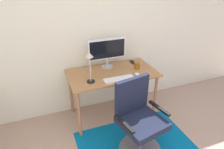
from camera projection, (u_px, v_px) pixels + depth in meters
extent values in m
cube|color=#ECE9CF|center=(97.00, 31.00, 3.09)|extent=(6.00, 0.10, 2.60)
cube|color=#066194|center=(136.00, 145.00, 2.75)|extent=(1.51, 1.07, 0.01)
cube|color=#AA7443|center=(112.00, 73.00, 3.01)|extent=(1.31, 0.71, 0.03)
cylinder|color=#B26D48|center=(79.00, 114.00, 2.75)|extent=(0.04, 0.04, 0.74)
cylinder|color=#B26D48|center=(155.00, 97.00, 3.13)|extent=(0.04, 0.04, 0.74)
cylinder|color=#B26D48|center=(71.00, 93.00, 3.24)|extent=(0.04, 0.04, 0.74)
cylinder|color=#B26D48|center=(137.00, 80.00, 3.62)|extent=(0.04, 0.04, 0.74)
cylinder|color=#B2B2B7|center=(107.00, 66.00, 3.18)|extent=(0.18, 0.18, 0.01)
cylinder|color=#B2B2B7|center=(107.00, 62.00, 3.15)|extent=(0.04, 0.04, 0.13)
cube|color=white|center=(107.00, 49.00, 3.05)|extent=(0.59, 0.04, 0.31)
cube|color=black|center=(107.00, 49.00, 3.03)|extent=(0.55, 0.00, 0.27)
cube|color=white|center=(119.00, 79.00, 2.80)|extent=(0.43, 0.13, 0.02)
ellipsoid|color=white|center=(137.00, 74.00, 2.91)|extent=(0.06, 0.10, 0.03)
cylinder|color=#8F5613|center=(137.00, 66.00, 3.10)|extent=(0.08, 0.08, 0.10)
cube|color=black|center=(132.00, 62.00, 3.33)|extent=(0.09, 0.15, 0.01)
cylinder|color=black|center=(91.00, 81.00, 2.74)|extent=(0.11, 0.11, 0.01)
cylinder|color=beige|center=(90.00, 69.00, 2.66)|extent=(0.02, 0.02, 0.35)
cone|color=beige|center=(89.00, 55.00, 2.57)|extent=(0.10, 0.10, 0.06)
cylinder|color=slate|center=(140.00, 149.00, 2.65)|extent=(0.54, 0.54, 0.05)
cylinder|color=slate|center=(141.00, 137.00, 2.56)|extent=(0.06, 0.06, 0.38)
cube|color=#191E33|center=(142.00, 123.00, 2.45)|extent=(0.59, 0.59, 0.08)
cube|color=#191E33|center=(132.00, 95.00, 2.49)|extent=(0.48, 0.15, 0.47)
cube|color=black|center=(124.00, 124.00, 2.27)|extent=(0.11, 0.35, 0.03)
cube|color=black|center=(159.00, 108.00, 2.53)|extent=(0.11, 0.35, 0.03)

